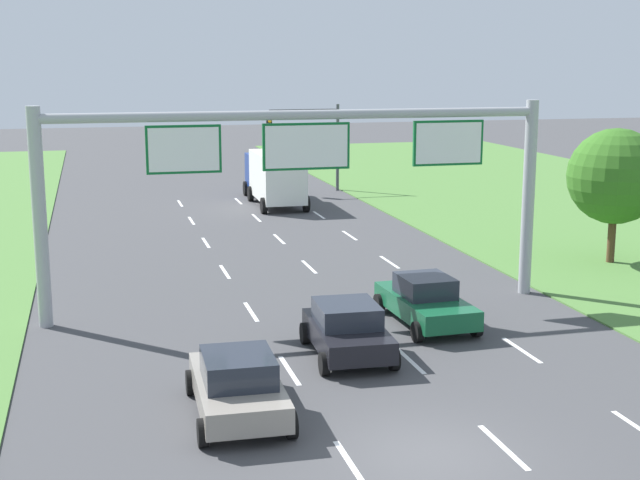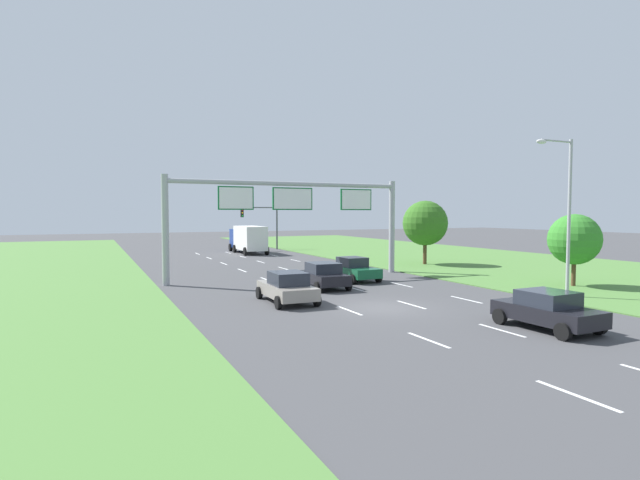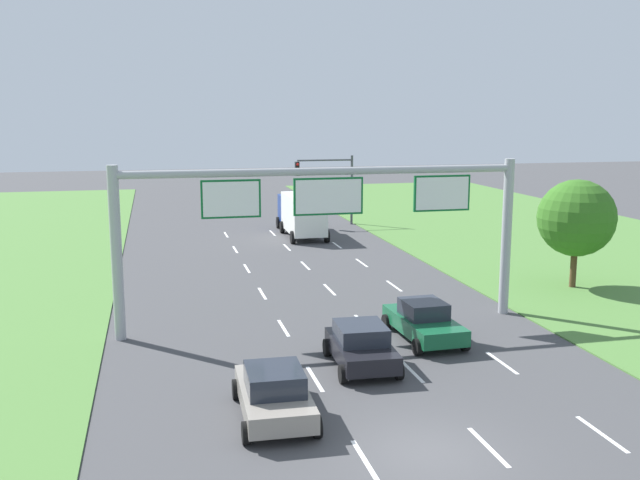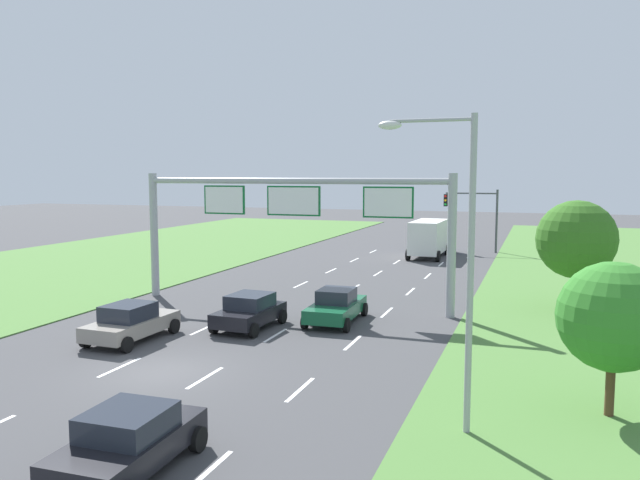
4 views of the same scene
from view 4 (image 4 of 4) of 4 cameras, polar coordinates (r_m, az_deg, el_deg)
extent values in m
plane|color=#424244|center=(23.11, -14.29, -11.65)|extent=(200.00, 200.00, 0.00)
cube|color=white|center=(24.09, -17.82, -11.01)|extent=(0.14, 2.40, 0.01)
cube|color=white|center=(28.90, -10.53, -7.97)|extent=(0.14, 2.40, 0.01)
cube|color=white|center=(34.08, -5.45, -5.74)|extent=(0.14, 2.40, 0.01)
cube|color=white|center=(39.50, -1.77, -4.09)|extent=(0.14, 2.40, 0.01)
cube|color=white|center=(45.07, 1.01, -2.82)|extent=(0.14, 2.40, 0.01)
cube|color=white|center=(50.73, 3.16, -1.84)|extent=(0.14, 2.40, 0.01)
cube|color=white|center=(56.46, 4.88, -1.05)|extent=(0.14, 2.40, 0.01)
cube|color=white|center=(17.63, -20.71, -17.56)|extent=(0.14, 2.40, 0.01)
cube|color=white|center=(22.22, -10.45, -12.28)|extent=(0.14, 2.40, 0.01)
cube|color=white|center=(27.35, -4.10, -8.68)|extent=(0.14, 2.40, 0.01)
cube|color=white|center=(32.78, 0.13, -6.19)|extent=(0.14, 2.40, 0.01)
cube|color=white|center=(38.39, 3.12, -4.39)|extent=(0.14, 2.40, 0.01)
cube|color=white|center=(44.09, 5.33, -3.05)|extent=(0.14, 2.40, 0.01)
cube|color=white|center=(49.87, 7.02, -2.01)|extent=(0.14, 2.40, 0.01)
cube|color=white|center=(55.69, 8.37, -1.19)|extent=(0.14, 2.40, 0.01)
cube|color=white|center=(15.77, -10.30, -20.19)|extent=(0.14, 2.40, 0.01)
cube|color=white|center=(20.77, -1.82, -13.50)|extent=(0.14, 2.40, 0.01)
cube|color=white|center=(26.19, 3.03, -9.34)|extent=(0.14, 2.40, 0.01)
cube|color=white|center=(31.82, 6.13, -6.60)|extent=(0.14, 2.40, 0.01)
cube|color=white|center=(37.57, 8.26, -4.68)|extent=(0.14, 2.40, 0.01)
cube|color=white|center=(43.38, 9.82, -3.26)|extent=(0.14, 2.40, 0.01)
cube|color=white|center=(49.24, 11.01, -2.18)|extent=(0.14, 2.40, 0.01)
cube|color=white|center=(55.13, 11.94, -1.33)|extent=(0.14, 2.40, 0.01)
cube|color=#145633|center=(29.53, 1.47, -6.32)|extent=(2.05, 4.53, 0.61)
cube|color=#232833|center=(29.47, 1.52, -5.10)|extent=(1.63, 1.85, 0.64)
cylinder|color=black|center=(31.44, 0.62, -6.13)|extent=(0.24, 0.65, 0.64)
cylinder|color=black|center=(30.94, 4.09, -6.34)|extent=(0.24, 0.65, 0.64)
cylinder|color=black|center=(28.32, -1.40, -7.50)|extent=(0.24, 0.65, 0.64)
cylinder|color=black|center=(27.76, 2.43, -7.78)|extent=(0.24, 0.65, 0.64)
cube|color=gray|center=(27.53, -16.84, -7.50)|extent=(2.07, 4.36, 0.61)
cube|color=#232833|center=(27.26, -17.12, -6.29)|extent=(1.70, 1.99, 0.65)
cylinder|color=black|center=(29.43, -16.44, -7.23)|extent=(0.24, 0.65, 0.64)
cylinder|color=black|center=(28.28, -13.20, -7.68)|extent=(0.24, 0.65, 0.64)
cylinder|color=black|center=(27.04, -20.62, -8.54)|extent=(0.24, 0.65, 0.64)
cylinder|color=black|center=(25.79, -17.27, -9.13)|extent=(0.24, 0.65, 0.64)
cube|color=black|center=(28.54, -6.49, -6.79)|extent=(2.10, 4.00, 0.62)
cube|color=#232833|center=(28.49, -6.42, -5.54)|extent=(1.80, 2.03, 0.62)
cylinder|color=black|center=(30.27, -6.83, -6.65)|extent=(0.25, 0.65, 0.64)
cylinder|color=black|center=(29.39, -3.47, -7.00)|extent=(0.25, 0.65, 0.64)
cylinder|color=black|center=(27.91, -9.66, -7.78)|extent=(0.25, 0.65, 0.64)
cylinder|color=black|center=(26.96, -6.09, -8.23)|extent=(0.25, 0.65, 0.64)
cube|color=black|center=(15.94, -17.07, -17.59)|extent=(2.03, 4.10, 0.62)
cube|color=#232833|center=(15.70, -17.17, -15.59)|extent=(1.78, 1.93, 0.58)
cylinder|color=black|center=(17.69, -16.89, -16.23)|extent=(0.24, 0.65, 0.64)
cylinder|color=black|center=(16.71, -11.09, -17.44)|extent=(0.24, 0.65, 0.64)
cube|color=navy|center=(56.78, 10.66, 0.48)|extent=(2.23, 2.14, 2.20)
cube|color=silver|center=(52.74, 9.90, 0.32)|extent=(2.46, 5.85, 2.64)
cylinder|color=black|center=(57.59, 9.61, -0.52)|extent=(0.29, 0.90, 0.90)
cylinder|color=black|center=(57.21, 11.84, -0.61)|extent=(0.29, 0.90, 0.90)
cylinder|color=black|center=(55.36, 9.08, -0.78)|extent=(0.29, 0.90, 0.90)
cylinder|color=black|center=(54.94, 11.56, -0.88)|extent=(0.29, 0.90, 0.90)
cylinder|color=black|center=(50.88, 8.05, -1.36)|extent=(0.29, 0.90, 0.90)
cylinder|color=black|center=(50.42, 10.74, -1.47)|extent=(0.29, 0.90, 0.90)
cylinder|color=#9EA0A5|center=(36.85, -14.92, 0.47)|extent=(0.44, 0.44, 7.00)
cylinder|color=#9EA0A5|center=(30.69, 11.93, -0.54)|extent=(0.44, 0.44, 7.00)
cylinder|color=#9EA0A5|center=(32.67, -2.77, 5.42)|extent=(16.80, 0.32, 0.32)
cube|color=#0C5B28|center=(34.35, -8.73, 3.65)|extent=(2.41, 0.12, 1.56)
cube|color=white|center=(34.29, -8.78, 3.65)|extent=(2.25, 0.01, 1.40)
cube|color=#0C5B28|center=(32.63, -2.43, 3.60)|extent=(2.96, 0.12, 1.56)
cube|color=white|center=(32.57, -2.48, 3.59)|extent=(2.80, 0.01, 1.40)
cube|color=#0C5B28|center=(31.09, 6.24, 3.45)|extent=(2.55, 0.12, 1.56)
cube|color=white|center=(31.03, 6.22, 3.44)|extent=(2.39, 0.01, 1.40)
cylinder|color=#47494F|center=(57.28, 15.84, 1.66)|extent=(0.20, 0.20, 5.60)
cylinder|color=#47494F|center=(57.35, 13.67, 4.17)|extent=(4.50, 0.14, 0.14)
cube|color=black|center=(57.64, 11.42, 3.59)|extent=(0.32, 0.36, 1.10)
sphere|color=red|center=(57.43, 11.40, 3.95)|extent=(0.22, 0.22, 0.22)
sphere|color=orange|center=(57.44, 11.39, 3.58)|extent=(0.22, 0.22, 0.22)
sphere|color=green|center=(57.46, 11.38, 3.21)|extent=(0.22, 0.22, 0.22)
cylinder|color=#9EA0A5|center=(16.80, 13.58, -3.37)|extent=(0.18, 0.18, 8.50)
cylinder|color=#9EA0A5|center=(16.79, 10.13, 10.74)|extent=(2.20, 0.10, 0.10)
ellipsoid|color=silver|center=(17.00, 6.40, 10.40)|extent=(0.64, 0.32, 0.24)
cylinder|color=#513823|center=(20.08, 24.99, -12.11)|extent=(0.26, 0.26, 1.77)
sphere|color=#317D28|center=(19.56, 25.26, -6.35)|extent=(3.13, 3.13, 3.13)
cylinder|color=#513823|center=(34.26, 22.22, -4.24)|extent=(0.33, 0.33, 2.20)
sphere|color=#31661E|center=(33.91, 22.40, 0.06)|extent=(3.95, 3.95, 3.95)
camera|label=1|loc=(19.25, -66.56, 6.68)|focal=50.00mm
camera|label=2|loc=(25.34, -74.99, -3.84)|focal=28.00mm
camera|label=3|loc=(19.42, -66.36, 8.49)|focal=40.00mm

